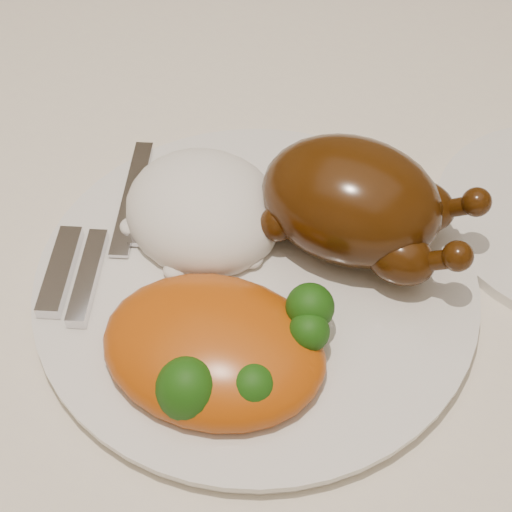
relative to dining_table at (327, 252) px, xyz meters
The scene contains 8 objects.
floor 0.67m from the dining_table, ahead, with size 4.00×4.00×0.00m, color #50361B.
dining_table is the anchor object (origin of this frame).
tablecloth 0.07m from the dining_table, ahead, with size 1.73×1.03×0.18m.
dinner_plate 0.17m from the dining_table, 90.16° to the right, with size 0.30×0.30×0.01m, color white.
roast_chicken 0.18m from the dining_table, 59.09° to the right, with size 0.16×0.11×0.08m.
rice_mound 0.18m from the dining_table, 117.87° to the right, with size 0.15×0.14×0.06m.
mac_and_cheese 0.24m from the dining_table, 85.78° to the right, with size 0.16×0.14×0.06m.
cutlery 0.24m from the dining_table, 122.04° to the right, with size 0.08×0.18×0.01m.
Camera 1 is at (0.15, -0.40, 1.17)m, focal length 50.00 mm.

